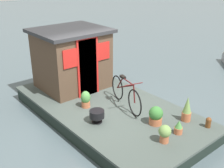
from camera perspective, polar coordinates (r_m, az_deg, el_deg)
ground_plane at (r=8.01m, az=-0.92°, el=-6.91°), size 60.00×60.00×0.00m
houseboat_deck at (r=7.91m, az=-0.93°, el=-5.61°), size 5.70×2.94×0.41m
houseboat_cabin at (r=8.77m, az=-8.17°, el=5.19°), size 1.89×2.12×1.84m
bicycle at (r=7.57m, az=2.78°, el=-1.94°), size 1.71×0.64×0.85m
potted_plant_lavender at (r=6.90m, az=8.90°, el=-6.35°), size 0.34×0.34×0.46m
potted_plant_fern at (r=6.27m, az=10.68°, el=-9.77°), size 0.28×0.28×0.42m
potted_plant_sage at (r=6.67m, az=13.40°, el=-8.57°), size 0.20×0.20×0.34m
potted_plant_basil at (r=7.63m, az=-5.38°, el=-3.08°), size 0.27×0.27×0.47m
potted_plant_ivy at (r=7.17m, az=15.00°, el=-5.04°), size 0.23×0.23×0.65m
charcoal_grill at (r=6.90m, az=-3.09°, el=-6.21°), size 0.37×0.37×0.32m
mooring_bollard at (r=7.11m, az=19.03°, el=-7.33°), size 0.13×0.13×0.26m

